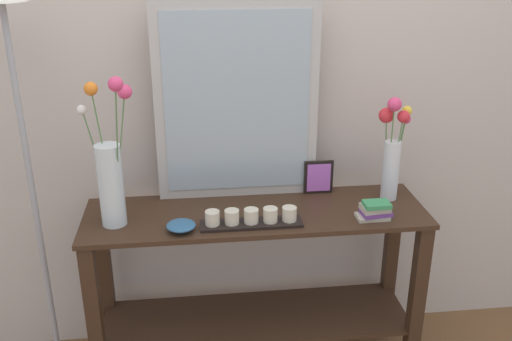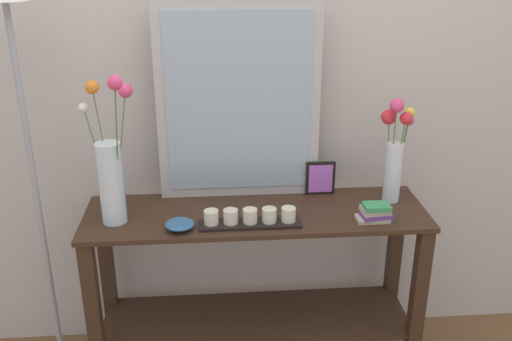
{
  "view_description": "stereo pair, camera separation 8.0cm",
  "coord_description": "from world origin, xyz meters",
  "px_view_note": "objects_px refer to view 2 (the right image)",
  "views": [
    {
      "loc": [
        -0.24,
        -2.05,
        1.8
      ],
      "look_at": [
        0.0,
        0.0,
        0.96
      ],
      "focal_mm": 40.08,
      "sensor_mm": 36.0,
      "label": 1
    },
    {
      "loc": [
        -0.16,
        -2.06,
        1.8
      ],
      "look_at": [
        0.0,
        0.0,
        0.96
      ],
      "focal_mm": 40.08,
      "sensor_mm": 36.0,
      "label": 2
    }
  ],
  "objects_px": {
    "decorative_bowl": "(180,224)",
    "tall_vase_left": "(111,171)",
    "candle_tray": "(250,218)",
    "vase_right": "(395,152)",
    "mirror_leaning": "(239,103)",
    "picture_frame_small": "(320,178)",
    "book_stack": "(375,212)",
    "floor_lamp": "(25,125)",
    "console_table": "(256,272)"
  },
  "relations": [
    {
      "from": "vase_right",
      "to": "picture_frame_small",
      "type": "xyz_separation_m",
      "value": [
        -0.29,
        0.08,
        -0.14
      ]
    },
    {
      "from": "mirror_leaning",
      "to": "decorative_bowl",
      "type": "relative_size",
      "value": 7.32
    },
    {
      "from": "mirror_leaning",
      "to": "vase_right",
      "type": "relative_size",
      "value": 1.84
    },
    {
      "from": "picture_frame_small",
      "to": "book_stack",
      "type": "bearing_deg",
      "value": -57.32
    },
    {
      "from": "vase_right",
      "to": "candle_tray",
      "type": "height_order",
      "value": "vase_right"
    },
    {
      "from": "mirror_leaning",
      "to": "candle_tray",
      "type": "relative_size",
      "value": 2.07
    },
    {
      "from": "candle_tray",
      "to": "vase_right",
      "type": "bearing_deg",
      "value": 16.79
    },
    {
      "from": "decorative_bowl",
      "to": "tall_vase_left",
      "type": "bearing_deg",
      "value": 160.66
    },
    {
      "from": "book_stack",
      "to": "floor_lamp",
      "type": "distance_m",
      "value": 1.38
    },
    {
      "from": "tall_vase_left",
      "to": "book_stack",
      "type": "height_order",
      "value": "tall_vase_left"
    },
    {
      "from": "tall_vase_left",
      "to": "candle_tray",
      "type": "height_order",
      "value": "tall_vase_left"
    },
    {
      "from": "mirror_leaning",
      "to": "tall_vase_left",
      "type": "height_order",
      "value": "mirror_leaning"
    },
    {
      "from": "tall_vase_left",
      "to": "book_stack",
      "type": "bearing_deg",
      "value": -4.24
    },
    {
      "from": "book_stack",
      "to": "floor_lamp",
      "type": "height_order",
      "value": "floor_lamp"
    },
    {
      "from": "tall_vase_left",
      "to": "picture_frame_small",
      "type": "distance_m",
      "value": 0.87
    },
    {
      "from": "picture_frame_small",
      "to": "tall_vase_left",
      "type": "bearing_deg",
      "value": -167.34
    },
    {
      "from": "console_table",
      "to": "floor_lamp",
      "type": "height_order",
      "value": "floor_lamp"
    },
    {
      "from": "picture_frame_small",
      "to": "book_stack",
      "type": "height_order",
      "value": "picture_frame_small"
    },
    {
      "from": "vase_right",
      "to": "decorative_bowl",
      "type": "height_order",
      "value": "vase_right"
    },
    {
      "from": "console_table",
      "to": "book_stack",
      "type": "xyz_separation_m",
      "value": [
        0.46,
        -0.11,
        0.32
      ]
    },
    {
      "from": "picture_frame_small",
      "to": "decorative_bowl",
      "type": "relative_size",
      "value": 1.33
    },
    {
      "from": "mirror_leaning",
      "to": "decorative_bowl",
      "type": "distance_m",
      "value": 0.54
    },
    {
      "from": "console_table",
      "to": "candle_tray",
      "type": "bearing_deg",
      "value": -105.63
    },
    {
      "from": "picture_frame_small",
      "to": "book_stack",
      "type": "xyz_separation_m",
      "value": [
        0.17,
        -0.26,
        -0.04
      ]
    },
    {
      "from": "console_table",
      "to": "vase_right",
      "type": "relative_size",
      "value": 3.12
    },
    {
      "from": "decorative_bowl",
      "to": "floor_lamp",
      "type": "distance_m",
      "value": 0.69
    },
    {
      "from": "tall_vase_left",
      "to": "floor_lamp",
      "type": "distance_m",
      "value": 0.37
    },
    {
      "from": "tall_vase_left",
      "to": "floor_lamp",
      "type": "xyz_separation_m",
      "value": [
        -0.32,
        0.09,
        0.16
      ]
    },
    {
      "from": "candle_tray",
      "to": "decorative_bowl",
      "type": "bearing_deg",
      "value": -177.04
    },
    {
      "from": "candle_tray",
      "to": "picture_frame_small",
      "type": "bearing_deg",
      "value": 39.45
    },
    {
      "from": "console_table",
      "to": "tall_vase_left",
      "type": "height_order",
      "value": "tall_vase_left"
    },
    {
      "from": "tall_vase_left",
      "to": "vase_right",
      "type": "bearing_deg",
      "value": 5.5
    },
    {
      "from": "tall_vase_left",
      "to": "vase_right",
      "type": "height_order",
      "value": "tall_vase_left"
    },
    {
      "from": "floor_lamp",
      "to": "candle_tray",
      "type": "bearing_deg",
      "value": -11.35
    },
    {
      "from": "tall_vase_left",
      "to": "decorative_bowl",
      "type": "height_order",
      "value": "tall_vase_left"
    },
    {
      "from": "vase_right",
      "to": "book_stack",
      "type": "distance_m",
      "value": 0.28
    },
    {
      "from": "decorative_bowl",
      "to": "book_stack",
      "type": "distance_m",
      "value": 0.76
    },
    {
      "from": "console_table",
      "to": "picture_frame_small",
      "type": "height_order",
      "value": "picture_frame_small"
    },
    {
      "from": "vase_right",
      "to": "book_stack",
      "type": "height_order",
      "value": "vase_right"
    },
    {
      "from": "tall_vase_left",
      "to": "book_stack",
      "type": "xyz_separation_m",
      "value": [
        1.01,
        -0.07,
        -0.18
      ]
    },
    {
      "from": "candle_tray",
      "to": "floor_lamp",
      "type": "height_order",
      "value": "floor_lamp"
    },
    {
      "from": "vase_right",
      "to": "picture_frame_small",
      "type": "height_order",
      "value": "vase_right"
    },
    {
      "from": "floor_lamp",
      "to": "mirror_leaning",
      "type": "bearing_deg",
      "value": 8.23
    },
    {
      "from": "candle_tray",
      "to": "floor_lamp",
      "type": "relative_size",
      "value": 0.23
    },
    {
      "from": "console_table",
      "to": "candle_tray",
      "type": "relative_size",
      "value": 3.51
    },
    {
      "from": "book_stack",
      "to": "tall_vase_left",
      "type": "bearing_deg",
      "value": 175.76
    },
    {
      "from": "candle_tray",
      "to": "picture_frame_small",
      "type": "height_order",
      "value": "picture_frame_small"
    },
    {
      "from": "decorative_bowl",
      "to": "candle_tray",
      "type": "bearing_deg",
      "value": 2.96
    },
    {
      "from": "mirror_leaning",
      "to": "tall_vase_left",
      "type": "xyz_separation_m",
      "value": [
        -0.49,
        -0.21,
        -0.19
      ]
    },
    {
      "from": "picture_frame_small",
      "to": "floor_lamp",
      "type": "relative_size",
      "value": 0.09
    }
  ]
}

